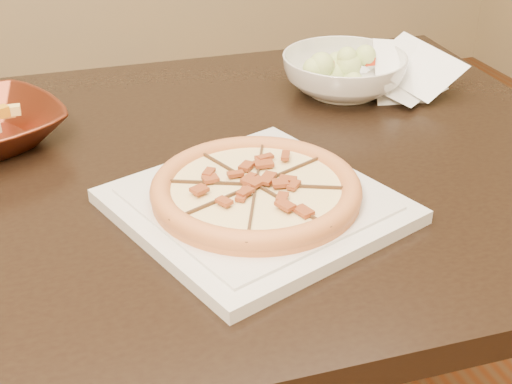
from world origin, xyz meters
The scene contains 6 objects.
dining_table centered at (-0.08, -0.02, 0.65)m, with size 1.42×0.96×0.75m.
plate centered at (0.04, -0.17, 0.76)m, with size 0.40×0.40×0.02m.
pizza centered at (0.04, -0.17, 0.78)m, with size 0.27×0.27×0.03m.
salad_bowl centered at (0.32, 0.16, 0.78)m, with size 0.22×0.22×0.07m, color silver.
salad centered at (0.32, 0.16, 0.84)m, with size 0.10×0.11×0.04m.
cling_film centered at (0.42, 0.10, 0.78)m, with size 0.15×0.12×0.05m, color white, non-canonical shape.
Camera 1 is at (-0.23, -0.91, 1.23)m, focal length 50.00 mm.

